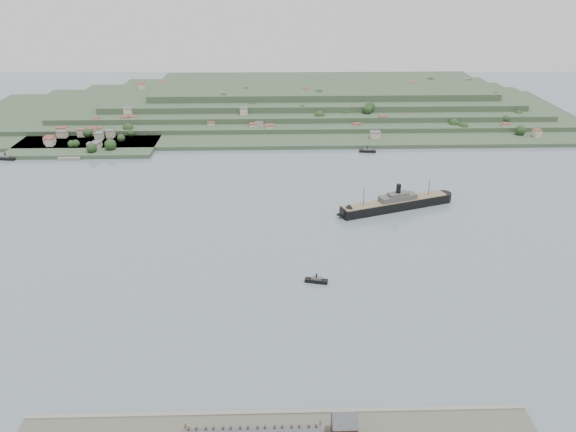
{
  "coord_description": "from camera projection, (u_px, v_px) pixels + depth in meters",
  "views": [
    {
      "loc": [
        -0.55,
        -337.14,
        183.81
      ],
      "look_at": [
        9.76,
        30.0,
        14.95
      ],
      "focal_mm": 35.0,
      "sensor_mm": 36.0,
      "label": 1
    }
  ],
  "objects": [
    {
      "name": "ground",
      "position": [
        275.0,
        254.0,
        382.99
      ],
      "size": [
        1400.0,
        1400.0,
        0.0
      ],
      "primitive_type": "plane",
      "color": "slate",
      "rests_on": "ground"
    },
    {
      "name": "gabled_building",
      "position": [
        344.0,
        426.0,
        231.33
      ],
      "size": [
        10.4,
        10.18,
        14.09
      ],
      "color": "#462119",
      "rests_on": "ground"
    },
    {
      "name": "steamship",
      "position": [
        392.0,
        204.0,
        449.33
      ],
      "size": [
        101.96,
        45.99,
        25.41
      ],
      "color": "black",
      "rests_on": "ground"
    },
    {
      "name": "far_peninsula",
      "position": [
        294.0,
        103.0,
        735.76
      ],
      "size": [
        760.0,
        309.0,
        30.0
      ],
      "color": "#334A31",
      "rests_on": "ground"
    },
    {
      "name": "ferry_east",
      "position": [
        367.0,
        151.0,
        584.33
      ],
      "size": [
        17.57,
        6.54,
        6.44
      ],
      "color": "black",
      "rests_on": "ground"
    },
    {
      "name": "tugboat",
      "position": [
        316.0,
        280.0,
        349.14
      ],
      "size": [
        14.77,
        7.03,
        6.43
      ],
      "color": "black",
      "rests_on": "ground"
    },
    {
      "name": "ferry_west",
      "position": [
        6.0,
        158.0,
        562.38
      ],
      "size": [
        20.66,
        9.05,
        7.49
      ],
      "color": "black",
      "rests_on": "ground"
    }
  ]
}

